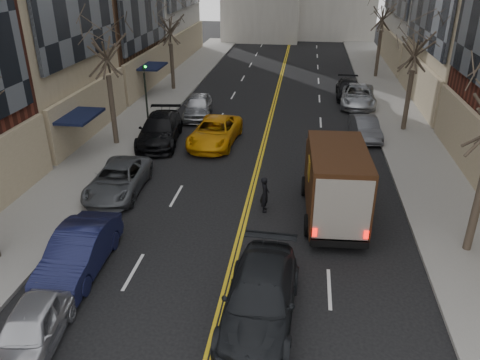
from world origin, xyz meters
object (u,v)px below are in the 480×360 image
(ups_truck, at_px, (335,182))
(observer_sedan, at_px, (260,298))
(pedestrian, at_px, (265,194))
(taxi, at_px, (215,132))

(ups_truck, distance_m, observer_sedan, 7.27)
(ups_truck, relative_size, pedestrian, 3.76)
(ups_truck, bearing_deg, pedestrian, 175.24)
(taxi, bearing_deg, ups_truck, -46.14)
(pedestrian, bearing_deg, ups_truck, -100.07)
(observer_sedan, relative_size, pedestrian, 3.35)
(ups_truck, height_order, pedestrian, ups_truck)
(taxi, relative_size, pedestrian, 3.29)
(ups_truck, height_order, observer_sedan, ups_truck)
(ups_truck, height_order, taxi, ups_truck)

